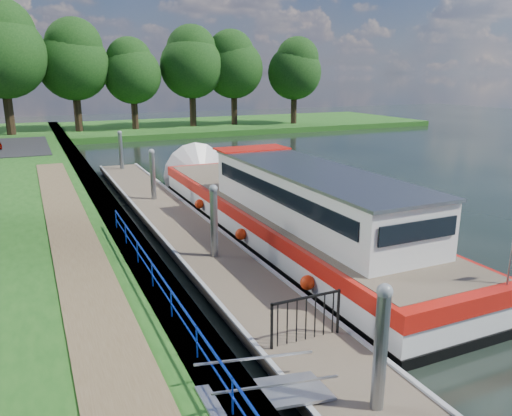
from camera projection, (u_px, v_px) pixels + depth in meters
name	position (u px, v px, depth m)	size (l,w,h in m)	color
ground	(360.00, 410.00, 10.06)	(160.00, 160.00, 0.00)	black
bank_edge	(110.00, 217.00, 22.11)	(1.10, 90.00, 0.78)	#473D2D
far_bank	(185.00, 127.00, 60.45)	(60.00, 18.00, 0.60)	#1D4E16
footpath	(84.00, 270.00, 15.11)	(1.60, 40.00, 0.05)	brown
blue_fence	(183.00, 314.00, 11.25)	(0.04, 18.04, 0.72)	#0C2DBF
pontoon	(179.00, 227.00, 21.43)	(2.50, 30.00, 0.56)	brown
mooring_piles	(178.00, 202.00, 21.14)	(0.30, 27.30, 3.55)	gray
gangway	(267.00, 392.00, 9.60)	(2.58, 1.00, 0.92)	#A5A8AD
gate_panel	(306.00, 312.00, 11.69)	(1.85, 0.05, 1.15)	black
barge	(274.00, 208.00, 20.93)	(4.36, 21.15, 4.78)	black
horizon_trees	(61.00, 59.00, 50.07)	(54.38, 10.03, 12.87)	#332316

